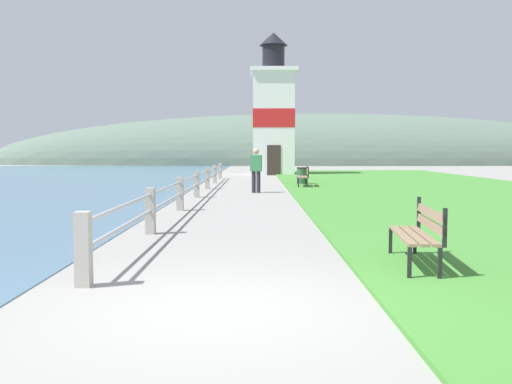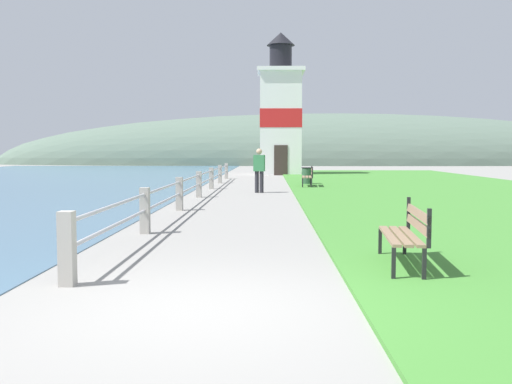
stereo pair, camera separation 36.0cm
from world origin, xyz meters
The scene contains 9 objects.
ground_plane centered at (0.00, 0.00, 0.00)m, with size 160.00×160.00×0.00m, color gray.
grass_verge centered at (7.75, 16.05, 0.03)m, with size 12.00×48.14×0.06m.
seawall_railing centered at (-1.65, 14.14, 0.53)m, with size 0.18×26.46×0.92m.
park_bench_near centered at (2.71, 2.05, 0.54)m, with size 0.64×1.81×0.94m.
park_bench_midway centered at (2.60, 19.63, 0.54)m, with size 0.58×1.85×0.94m.
lighthouse centered at (1.62, 33.40, 4.10)m, with size 3.18×3.18×9.62m.
person_strolling centered at (0.44, 16.36, 0.93)m, with size 0.46×0.31×1.72m.
trash_bin centered at (2.65, 21.49, 0.42)m, with size 0.54×0.54×0.84m.
distant_hillside centered at (8.00, 62.10, 0.00)m, with size 80.00×16.00×12.00m.
Camera 2 is at (0.79, -5.80, 1.65)m, focal length 40.00 mm.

